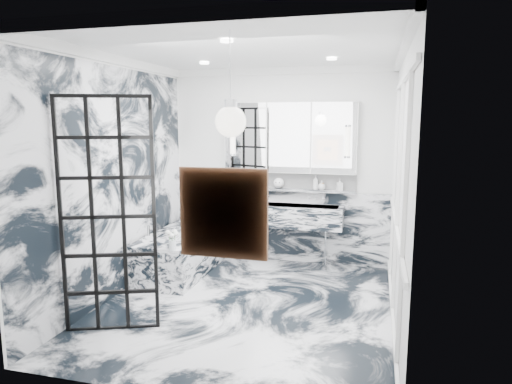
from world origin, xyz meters
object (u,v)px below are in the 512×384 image
(mirror_cabinet, at_px, (289,138))
(bathtub, at_px, (182,252))
(crittall_door, at_px, (108,217))
(trough_sink, at_px, (286,215))

(mirror_cabinet, bearing_deg, bathtub, -147.94)
(crittall_door, xyz_separation_m, bathtub, (-0.05, 1.79, -0.87))
(crittall_door, height_order, trough_sink, crittall_door)
(trough_sink, bearing_deg, crittall_door, -117.55)
(trough_sink, xyz_separation_m, bathtub, (-1.33, -0.66, -0.45))
(crittall_door, distance_m, bathtub, 1.99)
(crittall_door, bearing_deg, trough_sink, 41.81)
(trough_sink, distance_m, bathtub, 1.55)
(crittall_door, bearing_deg, bathtub, 70.86)
(crittall_door, relative_size, bathtub, 1.39)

